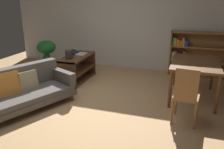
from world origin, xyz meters
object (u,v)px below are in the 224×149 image
(open_laptop, at_px, (79,53))
(dining_chair_near, at_px, (186,93))
(fabric_couch, at_px, (21,90))
(bookshelf, at_px, (193,54))
(desk_speaker, at_px, (69,55))
(media_console, at_px, (78,68))
(dining_table, at_px, (195,66))
(potted_floor_plant, at_px, (47,51))

(open_laptop, bearing_deg, dining_chair_near, -30.46)
(fabric_couch, height_order, bookshelf, bookshelf)
(desk_speaker, bearing_deg, dining_chair_near, -21.76)
(media_console, height_order, desk_speaker, desk_speaker)
(fabric_couch, bearing_deg, dining_table, 26.11)
(dining_chair_near, bearing_deg, open_laptop, 149.54)
(desk_speaker, bearing_deg, fabric_couch, -100.66)
(dining_chair_near, bearing_deg, potted_floor_plant, 155.91)
(desk_speaker, relative_size, dining_table, 0.15)
(dining_table, xyz_separation_m, dining_chair_near, (-0.12, -1.12, -0.16))
(fabric_couch, xyz_separation_m, open_laptop, (0.26, 1.90, 0.30))
(fabric_couch, relative_size, media_console, 1.70)
(dining_table, relative_size, bookshelf, 0.94)
(open_laptop, xyz_separation_m, potted_floor_plant, (-0.97, 0.06, -0.03))
(dining_table, relative_size, dining_chair_near, 1.36)
(media_console, distance_m, open_laptop, 0.39)
(fabric_couch, height_order, open_laptop, fabric_couch)
(dining_chair_near, distance_m, bookshelf, 2.71)
(dining_table, bearing_deg, open_laptop, 171.24)
(open_laptop, xyz_separation_m, bookshelf, (2.73, 1.16, -0.08))
(open_laptop, distance_m, potted_floor_plant, 0.97)
(fabric_couch, height_order, media_console, fabric_couch)
(media_console, xyz_separation_m, bookshelf, (2.68, 1.35, 0.26))
(open_laptop, distance_m, desk_speaker, 0.50)
(media_console, relative_size, dining_table, 0.90)
(media_console, relative_size, potted_floor_plant, 1.33)
(media_console, xyz_separation_m, dining_chair_near, (2.58, -1.36, 0.23))
(desk_speaker, xyz_separation_m, dining_chair_near, (2.63, -1.05, -0.19))
(fabric_couch, xyz_separation_m, bookshelf, (2.99, 3.06, 0.21))
(fabric_couch, xyz_separation_m, desk_speaker, (0.26, 1.40, 0.38))
(open_laptop, relative_size, potted_floor_plant, 0.48)
(fabric_couch, xyz_separation_m, dining_table, (3.01, 1.48, 0.34))
(potted_floor_plant, distance_m, dining_table, 3.75)
(fabric_couch, bearing_deg, media_console, 79.75)
(potted_floor_plant, bearing_deg, dining_chair_near, -24.09)
(potted_floor_plant, bearing_deg, open_laptop, -3.63)
(dining_table, distance_m, dining_chair_near, 1.14)
(desk_speaker, relative_size, bookshelf, 0.15)
(fabric_couch, height_order, dining_table, dining_table)
(dining_table, bearing_deg, desk_speaker, -178.46)
(open_laptop, relative_size, bookshelf, 0.31)
(fabric_couch, distance_m, media_console, 1.74)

